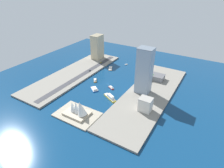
{
  "coord_description": "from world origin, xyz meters",
  "views": [
    {
      "loc": [
        -163.89,
        256.11,
        170.45
      ],
      "look_at": [
        -11.3,
        3.4,
        4.0
      ],
      "focal_mm": 30.05,
      "sensor_mm": 36.0,
      "label": 1
    }
  ],
  "objects_px": {
    "ferry_yellow_fast": "(110,97)",
    "tugboat_red": "(111,87)",
    "catamaran_blue": "(94,89)",
    "water_taxi_orange": "(95,80)",
    "sailboat_small_white": "(126,64)",
    "taxi_yellow_cab": "(101,62)",
    "opera_landmark": "(78,109)",
    "hotel_broad_white": "(145,104)",
    "office_block_beige": "(97,47)",
    "warehouse_low_gray": "(154,76)",
    "tower_tall_glass": "(144,71)",
    "traffic_light_waterfront": "(89,71)",
    "suv_black": "(90,71)",
    "barge_flat_brown": "(110,68)",
    "yacht_sleek_gray": "(139,71)"
  },
  "relations": [
    {
      "from": "ferry_yellow_fast",
      "to": "tugboat_red",
      "type": "xyz_separation_m",
      "value": [
        15.84,
        -29.26,
        -1.37
      ]
    },
    {
      "from": "sailboat_small_white",
      "to": "yacht_sleek_gray",
      "type": "xyz_separation_m",
      "value": [
        -39.72,
        18.46,
        0.66
      ]
    },
    {
      "from": "taxi_yellow_cab",
      "to": "opera_landmark",
      "type": "xyz_separation_m",
      "value": [
        -76.33,
        171.07,
        7.36
      ]
    },
    {
      "from": "catamaran_blue",
      "to": "office_block_beige",
      "type": "height_order",
      "value": "office_block_beige"
    },
    {
      "from": "water_taxi_orange",
      "to": "sailboat_small_white",
      "type": "bearing_deg",
      "value": -98.74
    },
    {
      "from": "barge_flat_brown",
      "to": "office_block_beige",
      "type": "relative_size",
      "value": 0.39
    },
    {
      "from": "tower_tall_glass",
      "to": "traffic_light_waterfront",
      "type": "xyz_separation_m",
      "value": [
        121.11,
        -9.91,
        -34.12
      ]
    },
    {
      "from": "catamaran_blue",
      "to": "taxi_yellow_cab",
      "type": "xyz_separation_m",
      "value": [
        53.99,
        -101.27,
        2.18
      ]
    },
    {
      "from": "tugboat_red",
      "to": "opera_landmark",
      "type": "distance_m",
      "value": 89.89
    },
    {
      "from": "warehouse_low_gray",
      "to": "catamaran_blue",
      "type": "bearing_deg",
      "value": 49.76
    },
    {
      "from": "barge_flat_brown",
      "to": "water_taxi_orange",
      "type": "height_order",
      "value": "water_taxi_orange"
    },
    {
      "from": "tugboat_red",
      "to": "hotel_broad_white",
      "type": "height_order",
      "value": "hotel_broad_white"
    },
    {
      "from": "catamaran_blue",
      "to": "tugboat_red",
      "type": "bearing_deg",
      "value": -138.72
    },
    {
      "from": "sailboat_small_white",
      "to": "suv_black",
      "type": "relative_size",
      "value": 1.85
    },
    {
      "from": "tower_tall_glass",
      "to": "office_block_beige",
      "type": "bearing_deg",
      "value": -29.49
    },
    {
      "from": "water_taxi_orange",
      "to": "warehouse_low_gray",
      "type": "distance_m",
      "value": 112.08
    },
    {
      "from": "hotel_broad_white",
      "to": "traffic_light_waterfront",
      "type": "height_order",
      "value": "hotel_broad_white"
    },
    {
      "from": "warehouse_low_gray",
      "to": "suv_black",
      "type": "xyz_separation_m",
      "value": [
        124.91,
        36.13,
        -3.79
      ]
    },
    {
      "from": "tower_tall_glass",
      "to": "office_block_beige",
      "type": "height_order",
      "value": "tower_tall_glass"
    },
    {
      "from": "catamaran_blue",
      "to": "opera_landmark",
      "type": "relative_size",
      "value": 0.57
    },
    {
      "from": "tower_tall_glass",
      "to": "opera_landmark",
      "type": "distance_m",
      "value": 120.54
    },
    {
      "from": "warehouse_low_gray",
      "to": "suv_black",
      "type": "relative_size",
      "value": 7.9
    },
    {
      "from": "yacht_sleek_gray",
      "to": "traffic_light_waterfront",
      "type": "distance_m",
      "value": 104.17
    },
    {
      "from": "tugboat_red",
      "to": "taxi_yellow_cab",
      "type": "height_order",
      "value": "taxi_yellow_cab"
    },
    {
      "from": "office_block_beige",
      "to": "traffic_light_waterfront",
      "type": "bearing_deg",
      "value": 112.67
    },
    {
      "from": "suv_black",
      "to": "catamaran_blue",
      "type": "bearing_deg",
      "value": 133.15
    },
    {
      "from": "warehouse_low_gray",
      "to": "tower_tall_glass",
      "type": "height_order",
      "value": "tower_tall_glass"
    },
    {
      "from": "barge_flat_brown",
      "to": "hotel_broad_white",
      "type": "bearing_deg",
      "value": 139.95
    },
    {
      "from": "yacht_sleek_gray",
      "to": "tugboat_red",
      "type": "height_order",
      "value": "yacht_sleek_gray"
    },
    {
      "from": "warehouse_low_gray",
      "to": "sailboat_small_white",
      "type": "bearing_deg",
      "value": -25.41
    },
    {
      "from": "traffic_light_waterfront",
      "to": "catamaran_blue",
      "type": "bearing_deg",
      "value": 135.88
    },
    {
      "from": "sailboat_small_white",
      "to": "tugboat_red",
      "type": "xyz_separation_m",
      "value": [
        -25.02,
        106.52,
        0.54
      ]
    },
    {
      "from": "catamaran_blue",
      "to": "traffic_light_waterfront",
      "type": "xyz_separation_m",
      "value": [
        45.08,
        -43.72,
        5.63
      ]
    },
    {
      "from": "sailboat_small_white",
      "to": "hotel_broad_white",
      "type": "height_order",
      "value": "hotel_broad_white"
    },
    {
      "from": "catamaran_blue",
      "to": "sailboat_small_white",
      "type": "xyz_separation_m",
      "value": [
        2.73,
        -126.09,
        -0.68
      ]
    },
    {
      "from": "tugboat_red",
      "to": "yacht_sleek_gray",
      "type": "bearing_deg",
      "value": -99.48
    },
    {
      "from": "taxi_yellow_cab",
      "to": "water_taxi_orange",
      "type": "bearing_deg",
      "value": 115.94
    },
    {
      "from": "catamaran_blue",
      "to": "tugboat_red",
      "type": "relative_size",
      "value": 1.45
    },
    {
      "from": "catamaran_blue",
      "to": "taxi_yellow_cab",
      "type": "relative_size",
      "value": 3.86
    },
    {
      "from": "hotel_broad_white",
      "to": "suv_black",
      "type": "height_order",
      "value": "hotel_broad_white"
    },
    {
      "from": "tugboat_red",
      "to": "opera_landmark",
      "type": "height_order",
      "value": "opera_landmark"
    },
    {
      "from": "yacht_sleek_gray",
      "to": "opera_landmark",
      "type": "xyz_separation_m",
      "value": [
        14.65,
        177.43,
        9.56
      ]
    },
    {
      "from": "warehouse_low_gray",
      "to": "opera_landmark",
      "type": "xyz_separation_m",
      "value": [
        53.0,
        158.8,
        3.57
      ]
    },
    {
      "from": "catamaran_blue",
      "to": "tugboat_red",
      "type": "xyz_separation_m",
      "value": [
        -22.29,
        -19.57,
        -0.14
      ]
    },
    {
      "from": "office_block_beige",
      "to": "sailboat_small_white",
      "type": "bearing_deg",
      "value": -175.63
    },
    {
      "from": "hotel_broad_white",
      "to": "office_block_beige",
      "type": "relative_size",
      "value": 0.37
    },
    {
      "from": "tugboat_red",
      "to": "taxi_yellow_cab",
      "type": "relative_size",
      "value": 2.65
    },
    {
      "from": "tugboat_red",
      "to": "hotel_broad_white",
      "type": "xyz_separation_m",
      "value": [
        -77.55,
        32.41,
        11.75
      ]
    },
    {
      "from": "tower_tall_glass",
      "to": "hotel_broad_white",
      "type": "bearing_deg",
      "value": 117.04
    },
    {
      "from": "catamaran_blue",
      "to": "opera_landmark",
      "type": "bearing_deg",
      "value": 107.74
    }
  ]
}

